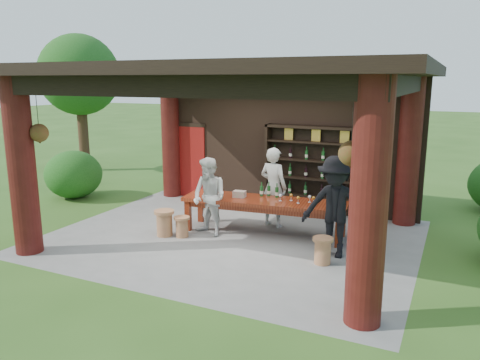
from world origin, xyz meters
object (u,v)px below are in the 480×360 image
at_px(guest_woman, 209,197).
at_px(guest_man, 335,207).
at_px(wine_shelf, 314,170).
at_px(stool_far_left, 164,222).
at_px(napkin_basket, 239,194).
at_px(tasting_table, 264,205).
at_px(stool_near_left, 182,226).
at_px(stool_near_right, 323,250).
at_px(host, 273,187).

distance_m(guest_woman, guest_man, 2.69).
bearing_deg(wine_shelf, stool_far_left, -128.57).
bearing_deg(napkin_basket, guest_man, -15.30).
relative_size(wine_shelf, stool_far_left, 4.44).
distance_m(stool_far_left, guest_woman, 1.09).
relative_size(tasting_table, stool_far_left, 6.43).
bearing_deg(stool_near_left, wine_shelf, 55.30).
height_order(stool_near_right, napkin_basket, napkin_basket).
bearing_deg(guest_woman, host, 65.42).
bearing_deg(napkin_basket, stool_near_right, -26.48).
bearing_deg(guest_woman, wine_shelf, 74.67).
xyz_separation_m(stool_near_left, stool_far_left, (-0.38, -0.09, 0.06)).
bearing_deg(guest_man, stool_far_left, -175.91).
bearing_deg(stool_far_left, stool_near_left, 13.89).
distance_m(wine_shelf, tasting_table, 2.04).
relative_size(host, guest_woman, 1.08).
distance_m(wine_shelf, stool_near_left, 3.59).
relative_size(wine_shelf, guest_man, 1.29).
distance_m(wine_shelf, host, 1.46).
xyz_separation_m(tasting_table, guest_man, (1.68, -0.66, 0.31)).
bearing_deg(wine_shelf, guest_man, -65.88).
distance_m(stool_near_left, host, 2.21).
distance_m(stool_far_left, guest_man, 3.60).
relative_size(stool_far_left, guest_woman, 0.33).
height_order(wine_shelf, napkin_basket, wine_shelf).
bearing_deg(stool_near_right, stool_near_left, 176.65).
height_order(guest_woman, guest_man, guest_man).
bearing_deg(tasting_table, stool_far_left, -150.55).
relative_size(stool_near_left, napkin_basket, 1.68).
bearing_deg(tasting_table, guest_man, -21.62).
relative_size(wine_shelf, tasting_table, 0.69).
xyz_separation_m(stool_near_right, host, (-1.62, 1.71, 0.64)).
bearing_deg(host, stool_near_right, 144.83).
bearing_deg(guest_man, wine_shelf, 112.14).
distance_m(tasting_table, stool_far_left, 2.14).
bearing_deg(tasting_table, stool_near_left, -147.15).
xyz_separation_m(guest_man, napkin_basket, (-2.23, 0.61, -0.13)).
bearing_deg(guest_man, host, 141.72).
xyz_separation_m(wine_shelf, tasting_table, (-0.52, -1.92, -0.45)).
xyz_separation_m(stool_near_left, guest_woman, (0.46, 0.38, 0.60)).
xyz_separation_m(stool_near_right, stool_far_left, (-3.44, 0.09, 0.04)).
distance_m(wine_shelf, guest_woman, 2.93).
xyz_separation_m(wine_shelf, guest_woman, (-1.53, -2.49, -0.26)).
height_order(stool_near_left, stool_far_left, stool_far_left).
bearing_deg(stool_near_right, stool_far_left, 178.56).
distance_m(tasting_table, host, 0.64).
relative_size(tasting_table, stool_near_right, 7.31).
bearing_deg(stool_near_left, stool_far_left, -166.11).
xyz_separation_m(stool_near_left, host, (1.45, 1.53, 0.66)).
bearing_deg(guest_woman, stool_near_left, -123.91).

